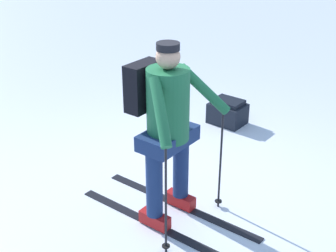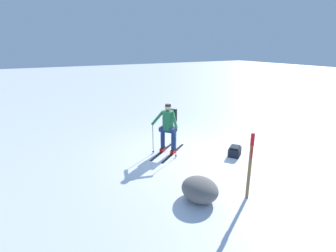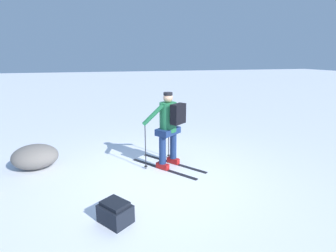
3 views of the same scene
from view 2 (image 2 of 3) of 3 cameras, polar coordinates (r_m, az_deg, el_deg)
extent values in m
plane|color=white|center=(9.05, 2.92, -5.79)|extent=(80.00, 80.00, 0.00)
cube|color=black|center=(8.99, 1.16, -5.89)|extent=(1.15, 1.48, 0.01)
cube|color=red|center=(8.96, 1.16, -5.51)|extent=(0.27, 0.31, 0.12)
cylinder|color=navy|center=(8.81, 1.18, -3.06)|extent=(0.15, 0.15, 0.70)
cube|color=black|center=(9.14, -1.14, -5.49)|extent=(1.15, 1.48, 0.01)
cube|color=red|center=(9.11, -1.14, -5.11)|extent=(0.27, 0.31, 0.12)
cylinder|color=navy|center=(8.96, -1.16, -2.69)|extent=(0.15, 0.15, 0.70)
cube|color=navy|center=(8.77, 0.00, -0.73)|extent=(0.63, 0.58, 0.14)
cylinder|color=#1E663D|center=(8.68, 0.00, 1.27)|extent=(0.37, 0.37, 0.64)
sphere|color=tan|center=(8.57, 0.00, 3.97)|extent=(0.21, 0.21, 0.21)
cylinder|color=black|center=(8.55, 0.00, 4.55)|extent=(0.20, 0.20, 0.06)
cube|color=black|center=(8.89, 0.72, 2.36)|extent=(0.38, 0.35, 0.42)
cylinder|color=black|center=(8.46, 1.75, -3.63)|extent=(0.02, 0.02, 1.05)
cylinder|color=black|center=(8.63, 1.72, -6.51)|extent=(0.07, 0.07, 0.01)
cylinder|color=#1E663D|center=(8.39, 1.45, 1.29)|extent=(0.49, 0.20, 0.48)
cylinder|color=black|center=(8.79, -3.30, -2.81)|extent=(0.02, 0.02, 1.05)
cylinder|color=black|center=(8.96, -3.25, -5.61)|extent=(0.07, 0.07, 0.01)
cylinder|color=#1E663D|center=(8.64, -2.29, 1.75)|extent=(0.10, 0.48, 0.48)
cube|color=black|center=(9.00, 14.30, -5.49)|extent=(0.56, 0.58, 0.28)
cube|color=black|center=(8.94, 14.38, -4.49)|extent=(0.46, 0.48, 0.06)
cylinder|color=olive|center=(6.46, 17.37, -8.45)|extent=(0.08, 0.08, 1.65)
cylinder|color=red|center=(6.21, 17.93, -2.80)|extent=(0.09, 0.09, 0.30)
cube|color=red|center=(6.32, 17.67, -5.47)|extent=(0.20, 0.17, 0.24)
ellipsoid|color=slate|center=(6.43, 6.93, -13.51)|extent=(0.97, 0.83, 0.53)
camera|label=1|loc=(8.35, -25.69, 9.77)|focal=50.00mm
camera|label=3|loc=(11.05, 29.71, 9.24)|focal=28.00mm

